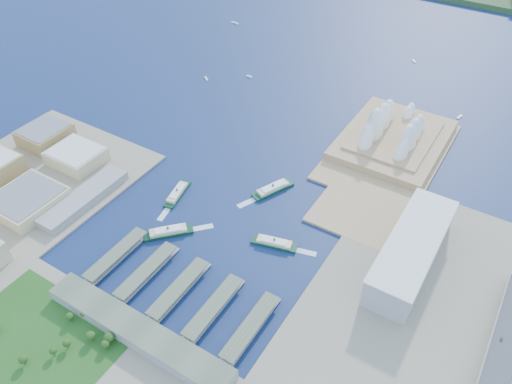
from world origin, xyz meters
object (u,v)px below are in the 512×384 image
Objects in this scene: opera_house at (397,125)px; ferry_a at (177,192)px; ferry_c at (168,231)px; ferry_b at (273,188)px; car_c at (501,340)px; toaster_building at (411,251)px; ferry_d at (274,242)px.

opera_house is 304.62m from ferry_a.
opera_house is at bearing -73.88° from ferry_c.
ferry_b is at bearing 23.46° from ferry_a.
ferry_c is 345.98m from car_c.
toaster_building is at bearing -65.77° from opera_house.
car_c is at bearing -105.47° from ferry_d.
ferry_b is (-90.30, -172.18, -26.76)m from opera_house.
car_c is at bearing -129.65° from ferry_c.
ferry_a is 376.36m from car_c.
ferry_d is (46.94, -77.15, -0.43)m from ferry_b.
toaster_building is 183.07m from ferry_b.
toaster_building is 35.06× the size of car_c.
toaster_building is 261.44m from ferry_c.
toaster_building is 143.05m from ferry_d.
ferry_b is 293.26m from car_c.
ferry_c is at bearing 99.60° from ferry_d.
ferry_a is (-184.95, -240.52, -27.18)m from opera_house.
opera_house is 40.72× the size of car_c.
ferry_c is (32.79, -56.82, 0.35)m from ferry_a.
ferry_b is (94.65, 68.35, 0.42)m from ferry_a.
ferry_c is at bearing -72.38° from ferry_a.
car_c is at bearing -28.32° from toaster_building.
car_c is (101.00, -54.44, -5.01)m from toaster_building.
car_c reaches higher than ferry_a.
opera_house is 318.58m from car_c.
ferry_d is at bearing -112.96° from ferry_c.
ferry_a is 116.75m from ferry_b.
ferry_c is at bearing -172.87° from car_c.
car_c is (375.95, -13.92, 10.67)m from ferry_a.
toaster_building reaches higher than ferry_c.
ferry_d is 234.66m from car_c.
ferry_c reaches higher than ferry_d.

